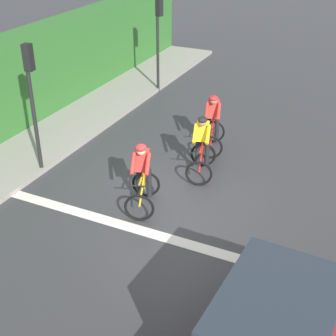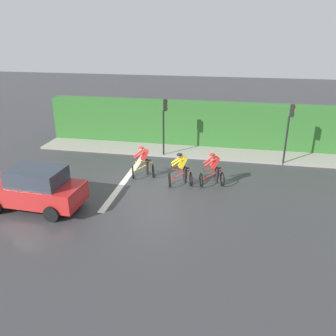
# 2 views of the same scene
# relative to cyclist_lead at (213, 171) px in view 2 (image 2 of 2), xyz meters

# --- Properties ---
(ground_plane) EXTENTS (80.00, 80.00, 0.00)m
(ground_plane) POSITION_rel_cyclist_lead_xyz_m (-0.06, -2.90, -0.80)
(ground_plane) COLOR #333335
(sidewalk_kerb) EXTENTS (2.80, 19.94, 0.12)m
(sidewalk_kerb) POSITION_rel_cyclist_lead_xyz_m (-4.85, -0.90, -0.74)
(sidewalk_kerb) COLOR gray
(sidewalk_kerb) RESTS_ON ground
(stone_wall_low) EXTENTS (0.44, 19.94, 0.54)m
(stone_wall_low) POSITION_rel_cyclist_lead_xyz_m (-5.75, -0.90, -0.53)
(stone_wall_low) COLOR tan
(stone_wall_low) RESTS_ON ground
(hedge_wall) EXTENTS (1.10, 19.94, 2.76)m
(hedge_wall) POSITION_rel_cyclist_lead_xyz_m (-6.05, -0.90, 0.58)
(hedge_wall) COLOR #2D6628
(hedge_wall) RESTS_ON ground
(road_marking_stop_line) EXTENTS (7.00, 0.30, 0.01)m
(road_marking_stop_line) POSITION_rel_cyclist_lead_xyz_m (-0.06, -4.28, -0.79)
(road_marking_stop_line) COLOR silver
(road_marking_stop_line) RESTS_ON ground
(cyclist_lead) EXTENTS (0.96, 1.23, 1.66)m
(cyclist_lead) POSITION_rel_cyclist_lead_xyz_m (0.00, 0.00, 0.00)
(cyclist_lead) COLOR black
(cyclist_lead) RESTS_ON ground
(cyclist_second) EXTENTS (0.95, 1.22, 1.66)m
(cyclist_second) POSITION_rel_cyclist_lead_xyz_m (0.27, -1.46, 0.00)
(cyclist_second) COLOR black
(cyclist_second) RESTS_ON ground
(cyclist_mid) EXTENTS (1.00, 1.24, 1.66)m
(cyclist_mid) POSITION_rel_cyclist_lead_xyz_m (-0.37, -3.44, 0.00)
(cyclist_mid) COLOR black
(cyclist_mid) RESTS_ON ground
(car_red) EXTENTS (2.04, 4.18, 1.76)m
(car_red) POSITION_rel_cyclist_lead_xyz_m (3.48, -7.04, 0.08)
(car_red) COLOR #B21E1E
(car_red) RESTS_ON ground
(traffic_light_near_crossing) EXTENTS (0.22, 0.31, 3.34)m
(traffic_light_near_crossing) POSITION_rel_cyclist_lead_xyz_m (-3.58, -3.03, 1.43)
(traffic_light_near_crossing) COLOR black
(traffic_light_near_crossing) RESTS_ON ground
(traffic_light_far_junction) EXTENTS (0.24, 0.31, 3.34)m
(traffic_light_far_junction) POSITION_rel_cyclist_lead_xyz_m (-3.48, 3.66, 1.43)
(traffic_light_far_junction) COLOR black
(traffic_light_far_junction) RESTS_ON ground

